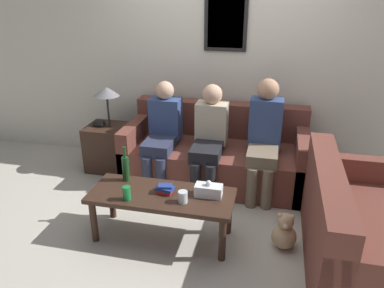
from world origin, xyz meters
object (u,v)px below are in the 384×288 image
(couch_side, at_px, (362,236))
(coffee_table, at_px, (162,200))
(teddy_bear, at_px, (284,233))
(couch_main, at_px, (216,155))
(person_middle, at_px, (209,135))
(person_right, at_px, (264,135))
(wine_bottle, at_px, (126,168))
(person_left, at_px, (162,130))
(drinking_glass, at_px, (183,197))

(couch_side, relative_size, coffee_table, 1.25)
(coffee_table, distance_m, teddy_bear, 1.09)
(couch_main, bearing_deg, coffee_table, -103.05)
(couch_main, height_order, person_middle, person_middle)
(person_middle, bearing_deg, coffee_table, -103.00)
(coffee_table, relative_size, person_right, 1.02)
(couch_main, relative_size, wine_bottle, 6.03)
(couch_side, height_order, person_middle, person_middle)
(couch_main, distance_m, person_right, 0.67)
(person_left, height_order, teddy_bear, person_left)
(couch_side, bearing_deg, person_right, 37.89)
(couch_main, height_order, wine_bottle, couch_main)
(coffee_table, height_order, wine_bottle, wine_bottle)
(person_right, xyz_separation_m, teddy_bear, (0.25, -0.94, -0.52))
(drinking_glass, relative_size, teddy_bear, 0.30)
(coffee_table, relative_size, drinking_glass, 12.50)
(wine_bottle, distance_m, person_left, 0.87)
(couch_main, distance_m, drinking_glass, 1.31)
(couch_main, xyz_separation_m, couch_side, (1.36, -1.23, 0.00))
(couch_main, distance_m, couch_side, 1.83)
(couch_side, bearing_deg, person_left, 61.25)
(coffee_table, height_order, drinking_glass, drinking_glass)
(couch_side, relative_size, person_middle, 1.37)
(person_left, bearing_deg, couch_side, -28.75)
(couch_main, bearing_deg, person_right, -17.57)
(couch_main, distance_m, person_left, 0.68)
(couch_side, relative_size, teddy_bear, 4.63)
(drinking_glass, distance_m, person_left, 1.24)
(couch_side, height_order, wine_bottle, couch_side)
(wine_bottle, relative_size, teddy_bear, 0.99)
(wine_bottle, xyz_separation_m, drinking_glass, (0.60, -0.25, -0.08))
(couch_side, height_order, drinking_glass, couch_side)
(drinking_glass, bearing_deg, person_middle, 89.05)
(couch_side, distance_m, person_middle, 1.77)
(person_left, bearing_deg, couch_main, 16.34)
(couch_main, relative_size, couch_side, 1.29)
(coffee_table, xyz_separation_m, person_middle, (0.23, 1.00, 0.24))
(teddy_bear, bearing_deg, person_left, 145.43)
(person_right, height_order, teddy_bear, person_right)
(couch_main, height_order, teddy_bear, couch_main)
(drinking_glass, xyz_separation_m, person_middle, (0.02, 1.09, 0.12))
(couch_main, xyz_separation_m, person_middle, (-0.05, -0.19, 0.32))
(person_right, bearing_deg, wine_bottle, -143.86)
(wine_bottle, relative_size, drinking_glass, 3.33)
(couch_main, xyz_separation_m, coffee_table, (-0.28, -1.20, 0.09))
(couch_main, bearing_deg, couch_side, -42.22)
(person_right, relative_size, teddy_bear, 3.64)
(person_left, bearing_deg, person_right, 0.10)
(wine_bottle, height_order, person_left, person_left)
(couch_side, relative_size, person_right, 1.27)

